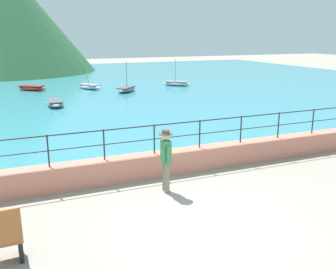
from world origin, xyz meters
The scene contains 10 objects.
ground_plane centered at (0.00, 0.00, 0.00)m, with size 120.00×120.00×0.00m, color gray.
promenade_wall centered at (0.00, 3.20, 0.35)m, with size 20.00×0.56×0.70m, color tan.
railing centered at (0.00, 3.20, 1.31)m, with size 18.44×0.04×0.90m.
lake_water centered at (0.00, 25.84, 0.03)m, with size 64.00×44.32×0.06m, color teal.
person_walking centered at (-0.16, 1.91, 0.98)m, with size 0.38×0.57×1.75m.
boat_0 centered at (-1.45, 15.98, 0.26)m, with size 0.99×2.33×0.36m.
boat_2 centered at (-2.28, 23.36, 0.26)m, with size 2.35×2.16×0.36m.
boat_3 centered at (1.90, 22.47, 0.26)m, with size 1.89×2.45×1.57m.
boat_5 centered at (4.12, 19.85, 0.26)m, with size 2.20×2.32×2.22m.
boat_6 centered at (8.99, 21.59, 0.26)m, with size 2.36×2.14×2.13m.
Camera 1 is at (-3.87, -7.03, 4.20)m, focal length 40.43 mm.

